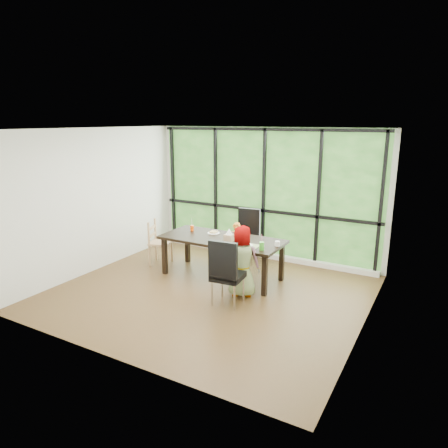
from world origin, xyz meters
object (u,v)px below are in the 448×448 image
(plate_far, at_px, (214,233))
(white_mug, at_px, (277,244))
(chair_end_beech, at_px, (161,243))
(orange_cup, at_px, (192,228))
(dining_table, at_px, (222,258))
(plate_near, at_px, (245,245))
(tissue_box, at_px, (229,238))
(chair_interior_leather, at_px, (228,271))
(green_cup, at_px, (262,246))
(chair_window_leather, at_px, (246,236))
(child_toddler, at_px, (236,245))
(child_older, at_px, (241,261))

(plate_far, bearing_deg, white_mug, -6.52)
(chair_end_beech, relative_size, white_mug, 10.41)
(plate_far, height_order, orange_cup, orange_cup)
(orange_cup, bearing_deg, chair_end_beech, -167.31)
(plate_far, bearing_deg, dining_table, -33.91)
(plate_near, height_order, tissue_box, tissue_box)
(chair_interior_leather, relative_size, green_cup, 8.08)
(chair_window_leather, height_order, white_mug, chair_window_leather)
(chair_window_leather, xyz_separation_m, plate_near, (0.56, -1.19, 0.22))
(chair_interior_leather, distance_m, plate_far, 1.49)
(child_toddler, xyz_separation_m, plate_far, (-0.29, -0.38, 0.30))
(chair_interior_leather, distance_m, orange_cup, 1.80)
(chair_interior_leather, bearing_deg, white_mug, -118.46)
(orange_cup, bearing_deg, dining_table, -12.19)
(dining_table, distance_m, chair_end_beech, 1.42)
(green_cup, bearing_deg, child_toddler, 136.82)
(child_older, xyz_separation_m, plate_far, (-0.96, 0.74, 0.16))
(white_mug, bearing_deg, chair_interior_leather, -113.27)
(dining_table, height_order, chair_end_beech, chair_end_beech)
(orange_cup, height_order, tissue_box, tissue_box)
(chair_window_leather, relative_size, child_toddler, 1.19)
(child_older, bearing_deg, chair_end_beech, -36.31)
(chair_interior_leather, xyz_separation_m, orange_cup, (-1.40, 1.10, 0.26))
(plate_far, bearing_deg, child_toddler, 52.53)
(child_toddler, distance_m, green_cup, 1.30)
(chair_window_leather, relative_size, green_cup, 8.08)
(chair_interior_leather, bearing_deg, child_toddler, -72.32)
(child_toddler, xyz_separation_m, green_cup, (0.91, -0.86, 0.36))
(orange_cup, bearing_deg, chair_interior_leather, -38.29)
(child_older, bearing_deg, white_mug, -145.89)
(chair_window_leather, bearing_deg, tissue_box, -87.19)
(plate_far, relative_size, green_cup, 1.70)
(plate_far, xyz_separation_m, orange_cup, (-0.46, -0.03, 0.05))
(child_toddler, bearing_deg, child_older, -61.37)
(child_older, xyz_separation_m, orange_cup, (-1.42, 0.70, 0.21))
(chair_end_beech, bearing_deg, tissue_box, -112.57)
(child_older, bearing_deg, orange_cup, -47.77)
(green_cup, xyz_separation_m, white_mug, (0.15, 0.32, -0.02))
(dining_table, height_order, white_mug, white_mug)
(chair_end_beech, distance_m, plate_far, 1.18)
(plate_far, xyz_separation_m, plate_near, (0.86, -0.41, 0.00))
(chair_window_leather, distance_m, child_older, 1.65)
(child_older, distance_m, plate_near, 0.38)
(plate_near, relative_size, white_mug, 3.13)
(plate_far, height_order, green_cup, green_cup)
(plate_far, relative_size, plate_near, 0.84)
(orange_cup, bearing_deg, plate_far, 4.08)
(green_cup, xyz_separation_m, tissue_box, (-0.70, 0.16, -0.00))
(orange_cup, bearing_deg, plate_near, -15.81)
(green_cup, bearing_deg, dining_table, 163.07)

